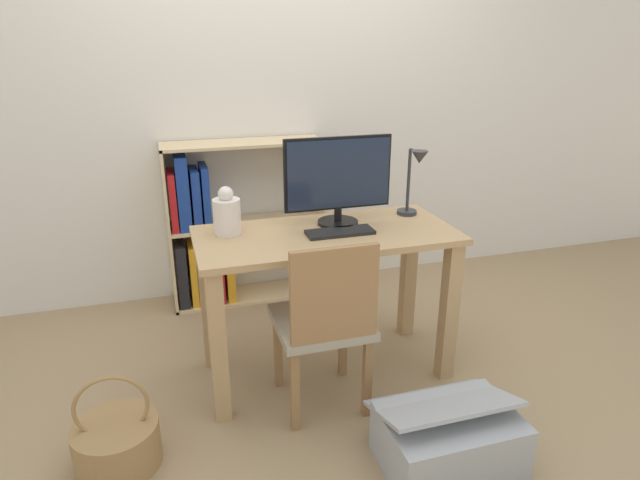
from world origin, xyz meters
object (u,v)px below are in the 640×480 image
at_px(bookshelf, 216,234).
at_px(storage_box, 448,438).
at_px(keyboard, 340,232).
at_px(desk_lamp, 414,177).
at_px(monitor, 338,177).
at_px(vase, 227,214).
at_px(basket, 117,442).
at_px(chair, 325,320).

height_order(bookshelf, storage_box, bookshelf).
height_order(keyboard, desk_lamp, desk_lamp).
relative_size(monitor, vase, 2.35).
bearing_deg(basket, bookshelf, 67.32).
bearing_deg(vase, chair, -49.86).
bearing_deg(vase, bookshelf, 88.80).
distance_m(desk_lamp, storage_box, 1.20).
bearing_deg(vase, storage_box, -51.17).
bearing_deg(desk_lamp, monitor, 178.08).
xyz_separation_m(monitor, basket, (-1.06, -0.49, -0.86)).
height_order(vase, basket, vase).
bearing_deg(monitor, vase, 178.42).
xyz_separation_m(keyboard, bookshelf, (-0.47, 0.97, -0.30)).
relative_size(chair, storage_box, 1.56).
distance_m(bookshelf, storage_box, 1.85).
bearing_deg(keyboard, desk_lamp, 16.56).
bearing_deg(keyboard, bookshelf, 115.86).
bearing_deg(basket, desk_lamp, 18.12).
distance_m(monitor, storage_box, 1.21).
bearing_deg(monitor, bookshelf, 121.23).
distance_m(keyboard, vase, 0.52).
bearing_deg(monitor, keyboard, -104.21).
bearing_deg(vase, desk_lamp, -1.72).
height_order(desk_lamp, bookshelf, desk_lamp).
xyz_separation_m(monitor, desk_lamp, (0.39, -0.01, -0.02)).
height_order(monitor, chair, monitor).
xyz_separation_m(vase, chair, (0.34, -0.40, -0.38)).
bearing_deg(bookshelf, vase, -91.20).
bearing_deg(chair, monitor, 60.36).
bearing_deg(bookshelf, basket, -112.68).
bearing_deg(chair, vase, 125.76).
distance_m(keyboard, basket, 1.26).
xyz_separation_m(desk_lamp, chair, (-0.57, -0.38, -0.50)).
distance_m(monitor, desk_lamp, 0.39).
xyz_separation_m(keyboard, basket, (-1.03, -0.35, -0.64)).
bearing_deg(basket, monitor, 24.62).
relative_size(vase, bookshelf, 0.22).
height_order(desk_lamp, basket, desk_lamp).
distance_m(desk_lamp, chair, 0.84).
bearing_deg(desk_lamp, vase, 178.28).
distance_m(keyboard, chair, 0.42).
bearing_deg(storage_box, chair, 127.65).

